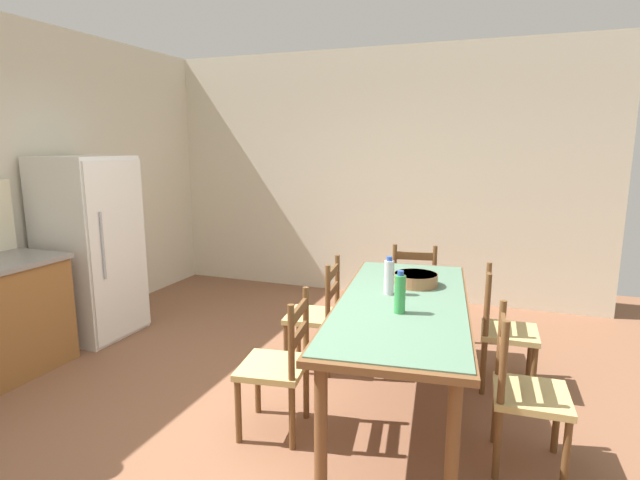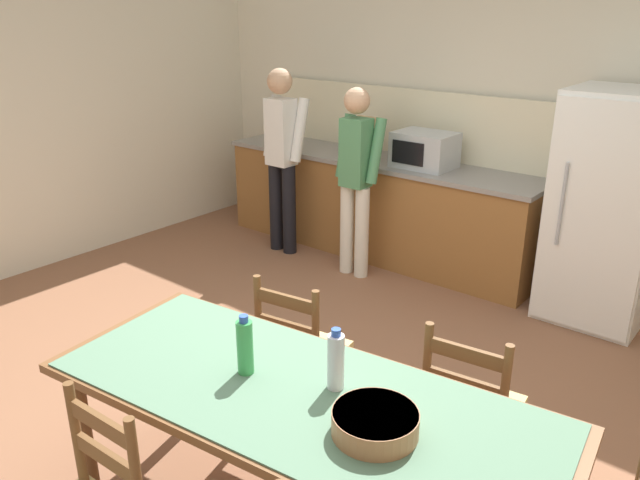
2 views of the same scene
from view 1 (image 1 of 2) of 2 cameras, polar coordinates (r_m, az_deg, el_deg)
ground_plane at (r=3.46m, az=-8.04°, el=-20.73°), size 8.32×8.32×0.00m
wall_right at (r=6.02m, az=6.62°, el=7.39°), size 0.12×5.20×2.90m
refrigerator at (r=5.16m, az=-24.77°, el=-0.80°), size 0.72×0.73×1.71m
dining_table at (r=3.46m, az=9.40°, el=-8.00°), size 2.26×1.11×0.78m
bottle_near_centre at (r=3.14m, az=9.12°, el=-6.06°), size 0.07×0.07×0.27m
bottle_off_centre at (r=3.51m, az=7.89°, el=-4.20°), size 0.07×0.07×0.27m
serving_bowl at (r=3.78m, az=10.89°, el=-4.36°), size 0.32×0.32×0.09m
chair_side_far_left at (r=3.24m, az=-4.72°, el=-14.12°), size 0.47×0.46×0.91m
chair_side_near_left at (r=3.14m, az=22.30°, el=-15.80°), size 0.44×0.42×0.91m
chair_side_near_right at (r=4.03m, az=20.30°, el=-9.65°), size 0.43×0.41×0.91m
chair_side_far_right at (r=4.11m, az=-0.38°, el=-8.56°), size 0.47×0.45×0.91m
chair_head_end at (r=4.84m, az=10.62°, el=-5.70°), size 0.47×0.48×0.91m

